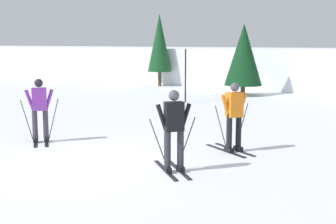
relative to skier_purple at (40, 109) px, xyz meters
The scene contains 7 objects.
ground_plane 2.91m from the skier_purple, 21.84° to the right, with size 120.00×120.00×0.00m, color white.
skier_purple is the anchor object (origin of this frame).
skier_black 4.57m from the skier_purple, ahead, with size 1.46×1.31×1.71m.
skier_orange 5.15m from the skier_purple, 21.95° to the left, with size 1.59×1.06×1.71m.
trail_marker_pole 9.35m from the skier_purple, 97.54° to the left, with size 0.07×0.07×2.37m, color black.
conifer_far_left 13.30m from the skier_purple, 91.24° to the left, with size 1.89×1.89×3.60m.
conifer_far_centre 16.49m from the skier_purple, 114.03° to the left, with size 1.45×1.45×4.37m.
Camera 1 is at (7.11, -7.09, 2.67)m, focal length 49.29 mm.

